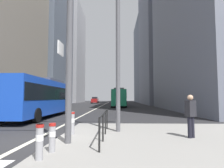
{
  "coord_description": "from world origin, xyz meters",
  "views": [
    {
      "loc": [
        3.32,
        -7.59,
        1.68
      ],
      "look_at": [
        2.36,
        25.73,
        4.08
      ],
      "focal_mm": 30.77,
      "sensor_mm": 36.0,
      "label": 1
    }
  ],
  "objects": [
    {
      "name": "city_bus_red_receding",
      "position": [
        3.66,
        28.62,
        1.84
      ],
      "size": [
        2.9,
        10.71,
        3.4
      ],
      "color": "#198456",
      "rests_on": "ground"
    },
    {
      "name": "ground_plane",
      "position": [
        0.0,
        20.0,
        0.0
      ],
      "size": [
        160.0,
        160.0,
        0.0
      ],
      "primitive_type": "plane",
      "color": "#28282B"
    },
    {
      "name": "street_lamp_post",
      "position": [
        3.34,
        1.25,
        5.28
      ],
      "size": [
        5.5,
        0.32,
        8.0
      ],
      "color": "#56565B",
      "rests_on": "median_island"
    },
    {
      "name": "lane_centre_line",
      "position": [
        0.0,
        30.0,
        0.01
      ],
      "size": [
        0.2,
        80.0,
        0.01
      ],
      "primitive_type": "cube",
      "color": "beige",
      "rests_on": "ground"
    },
    {
      "name": "traffic_signal_gantry",
      "position": [
        -0.79,
        -1.04,
        4.16
      ],
      "size": [
        7.13,
        0.65,
        6.0
      ],
      "color": "#515156",
      "rests_on": "median_island"
    },
    {
      "name": "pedestrian_waiting",
      "position": [
        6.14,
        -0.05,
        1.06
      ],
      "size": [
        0.45,
        0.4,
        1.65
      ],
      "color": "black",
      "rests_on": "median_island"
    },
    {
      "name": "office_tower_right_mid",
      "position": [
        17.0,
        43.39,
        19.62
      ],
      "size": [
        13.68,
        19.39,
        39.23
      ],
      "primitive_type": "cube",
      "color": "slate",
      "rests_on": "ground"
    },
    {
      "name": "office_tower_right_far",
      "position": [
        17.0,
        66.51,
        15.56
      ],
      "size": [
        12.84,
        19.6,
        31.12
      ],
      "primitive_type": "cube",
      "color": "slate",
      "rests_on": "ground"
    },
    {
      "name": "bollard_right",
      "position": [
        1.46,
        -2.11,
        0.6
      ],
      "size": [
        0.2,
        0.2,
        0.81
      ],
      "color": "#99999E",
      "rests_on": "median_island"
    },
    {
      "name": "car_oncoming_mid",
      "position": [
        -3.5,
        50.13,
        0.99
      ],
      "size": [
        2.06,
        4.16,
        1.94
      ],
      "color": "maroon",
      "rests_on": "ground"
    },
    {
      "name": "bollard_left",
      "position": [
        1.38,
        -2.8,
        0.63
      ],
      "size": [
        0.2,
        0.2,
        0.87
      ],
      "color": "#99999E",
      "rests_on": "median_island"
    },
    {
      "name": "car_receding_near",
      "position": [
        4.33,
        43.15,
        0.99
      ],
      "size": [
        2.12,
        4.53,
        1.94
      ],
      "color": "gold",
      "rests_on": "ground"
    },
    {
      "name": "office_tower_left_far",
      "position": [
        -16.0,
        61.76,
        17.52
      ],
      "size": [
        12.2,
        16.82,
        35.03
      ],
      "primitive_type": "cube",
      "color": "#9E9EA3",
      "rests_on": "ground"
    },
    {
      "name": "bollard_back",
      "position": [
        1.41,
        0.52,
        0.67
      ],
      "size": [
        0.2,
        0.2,
        0.93
      ],
      "color": "#99999E",
      "rests_on": "median_island"
    },
    {
      "name": "city_bus_blue_oncoming",
      "position": [
        -3.26,
        8.81,
        1.84
      ],
      "size": [
        2.74,
        11.26,
        3.4
      ],
      "color": "blue",
      "rests_on": "ground"
    },
    {
      "name": "office_tower_left_mid",
      "position": [
        -16.0,
        39.86,
        20.94
      ],
      "size": [
        12.09,
        17.13,
        41.88
      ],
      "primitive_type": "cube",
      "color": "slate",
      "rests_on": "ground"
    },
    {
      "name": "median_island",
      "position": [
        5.5,
        -1.0,
        0.07
      ],
      "size": [
        9.0,
        10.0,
        0.15
      ],
      "primitive_type": "cube",
      "color": "gray",
      "rests_on": "ground"
    },
    {
      "name": "pedestrian_railing",
      "position": [
        2.8,
        -0.09,
        0.87
      ],
      "size": [
        0.06,
        4.09,
        0.98
      ],
      "color": "black",
      "rests_on": "median_island"
    }
  ]
}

